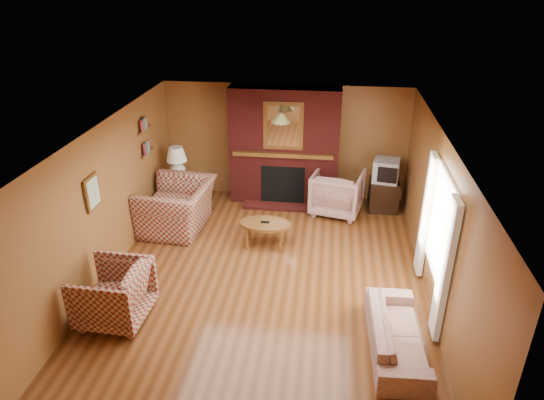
# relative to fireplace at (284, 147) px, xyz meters

# --- Properties ---
(floor) EXTENTS (6.50, 6.50, 0.00)m
(floor) POSITION_rel_fireplace_xyz_m (0.00, -2.98, -1.18)
(floor) COLOR #4F2811
(floor) RESTS_ON ground
(ceiling) EXTENTS (6.50, 6.50, 0.00)m
(ceiling) POSITION_rel_fireplace_xyz_m (0.00, -2.98, 1.22)
(ceiling) COLOR silver
(ceiling) RESTS_ON wall_back
(wall_back) EXTENTS (6.50, 0.00, 6.50)m
(wall_back) POSITION_rel_fireplace_xyz_m (0.00, 0.27, 0.02)
(wall_back) COLOR brown
(wall_back) RESTS_ON floor
(wall_front) EXTENTS (6.50, 0.00, 6.50)m
(wall_front) POSITION_rel_fireplace_xyz_m (0.00, -6.23, 0.02)
(wall_front) COLOR brown
(wall_front) RESTS_ON floor
(wall_left) EXTENTS (0.00, 6.50, 6.50)m
(wall_left) POSITION_rel_fireplace_xyz_m (-2.50, -2.98, 0.02)
(wall_left) COLOR brown
(wall_left) RESTS_ON floor
(wall_right) EXTENTS (0.00, 6.50, 6.50)m
(wall_right) POSITION_rel_fireplace_xyz_m (2.50, -2.98, 0.02)
(wall_right) COLOR brown
(wall_right) RESTS_ON floor
(fireplace) EXTENTS (2.20, 0.82, 2.40)m
(fireplace) POSITION_rel_fireplace_xyz_m (0.00, 0.00, 0.00)
(fireplace) COLOR #531412
(fireplace) RESTS_ON floor
(window_right) EXTENTS (0.10, 1.85, 2.00)m
(window_right) POSITION_rel_fireplace_xyz_m (2.45, -3.18, -0.06)
(window_right) COLOR beige
(window_right) RESTS_ON wall_right
(bookshelf) EXTENTS (0.09, 0.55, 0.71)m
(bookshelf) POSITION_rel_fireplace_xyz_m (-2.44, -1.08, 0.48)
(bookshelf) COLOR brown
(bookshelf) RESTS_ON wall_left
(botanical_print) EXTENTS (0.05, 0.40, 0.50)m
(botanical_print) POSITION_rel_fireplace_xyz_m (-2.47, -3.28, 0.37)
(botanical_print) COLOR brown
(botanical_print) RESTS_ON wall_left
(pendant_light) EXTENTS (0.36, 0.36, 0.48)m
(pendant_light) POSITION_rel_fireplace_xyz_m (0.00, -0.68, 0.82)
(pendant_light) COLOR black
(pendant_light) RESTS_ON ceiling
(plaid_loveseat) EXTENTS (1.29, 1.45, 0.90)m
(plaid_loveseat) POSITION_rel_fireplace_xyz_m (-1.85, -1.47, -0.73)
(plaid_loveseat) COLOR maroon
(plaid_loveseat) RESTS_ON floor
(plaid_armchair) EXTENTS (0.97, 0.95, 0.85)m
(plaid_armchair) POSITION_rel_fireplace_xyz_m (-1.95, -4.13, -0.76)
(plaid_armchair) COLOR maroon
(plaid_armchair) RESTS_ON floor
(floral_sofa) EXTENTS (0.73, 1.72, 0.50)m
(floral_sofa) POSITION_rel_fireplace_xyz_m (1.90, -4.26, -0.93)
(floral_sofa) COLOR #B9AA90
(floral_sofa) RESTS_ON floor
(floral_armchair) EXTENTS (1.14, 1.16, 0.88)m
(floral_armchair) POSITION_rel_fireplace_xyz_m (1.12, -0.43, -0.74)
(floral_armchair) COLOR #B9AA90
(floral_armchair) RESTS_ON floor
(coffee_table) EXTENTS (0.89, 0.55, 0.49)m
(coffee_table) POSITION_rel_fireplace_xyz_m (-0.13, -1.92, -0.77)
(coffee_table) COLOR brown
(coffee_table) RESTS_ON floor
(side_table) EXTENTS (0.49, 0.49, 0.61)m
(side_table) POSITION_rel_fireplace_xyz_m (-2.10, -0.53, -0.88)
(side_table) COLOR brown
(side_table) RESTS_ON floor
(table_lamp) EXTENTS (0.41, 0.41, 0.67)m
(table_lamp) POSITION_rel_fireplace_xyz_m (-2.10, -0.53, -0.20)
(table_lamp) COLOR white
(table_lamp) RESTS_ON side_table
(tv_stand) EXTENTS (0.58, 0.53, 0.63)m
(tv_stand) POSITION_rel_fireplace_xyz_m (2.05, -0.18, -0.87)
(tv_stand) COLOR black
(tv_stand) RESTS_ON floor
(crt_tv) EXTENTS (0.56, 0.56, 0.45)m
(crt_tv) POSITION_rel_fireplace_xyz_m (2.05, -0.19, -0.32)
(crt_tv) COLOR #9B9EA3
(crt_tv) RESTS_ON tv_stand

